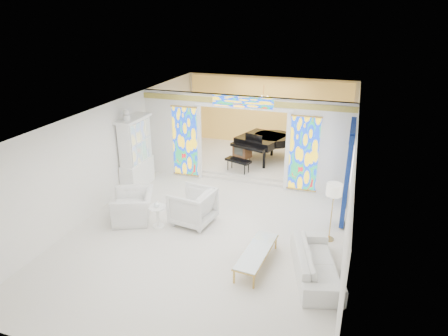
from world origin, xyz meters
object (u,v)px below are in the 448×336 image
(china_cabinet, at_px, (136,154))
(armchair_right, at_px, (193,206))
(coffee_table, at_px, (257,252))
(grand_piano, at_px, (266,140))
(tv_console, at_px, (242,150))
(armchair_left, at_px, (133,206))
(sofa, at_px, (316,262))

(china_cabinet, bearing_deg, armchair_right, -32.20)
(coffee_table, relative_size, grand_piano, 0.61)
(armchair_right, height_order, grand_piano, grand_piano)
(coffee_table, xyz_separation_m, tv_console, (-2.01, 5.88, 0.29))
(china_cabinet, relative_size, armchair_left, 2.18)
(china_cabinet, height_order, armchair_left, china_cabinet)
(armchair_left, height_order, sofa, armchair_left)
(china_cabinet, bearing_deg, grand_piano, 43.51)
(china_cabinet, xyz_separation_m, sofa, (6.17, -3.03, -0.84))
(coffee_table, bearing_deg, armchair_right, 147.13)
(grand_piano, bearing_deg, armchair_left, -96.63)
(tv_console, bearing_deg, china_cabinet, -110.95)
(armchair_left, distance_m, armchair_right, 1.70)
(china_cabinet, xyz_separation_m, coffee_table, (4.82, -3.07, -0.81))
(coffee_table, bearing_deg, armchair_left, 164.77)
(tv_console, bearing_deg, coffee_table, -47.09)
(armchair_left, xyz_separation_m, sofa, (5.16, -0.99, -0.08))
(coffee_table, relative_size, tv_console, 2.45)
(tv_console, bearing_deg, sofa, -36.07)
(china_cabinet, xyz_separation_m, armchair_left, (1.01, -2.03, -0.76))
(armchair_right, height_order, tv_console, armchair_right)
(sofa, height_order, coffee_table, sofa)
(coffee_table, height_order, tv_console, tv_console)
(grand_piano, bearing_deg, china_cabinet, -117.79)
(china_cabinet, distance_m, grand_piano, 4.94)
(armchair_left, bearing_deg, grand_piano, 130.63)
(armchair_left, distance_m, sofa, 5.25)
(coffee_table, bearing_deg, tv_console, 108.86)
(armchair_right, xyz_separation_m, sofa, (3.50, -1.35, -0.17))
(china_cabinet, relative_size, grand_piano, 0.92)
(tv_console, bearing_deg, armchair_right, -67.82)
(armchair_right, bearing_deg, china_cabinet, -113.89)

